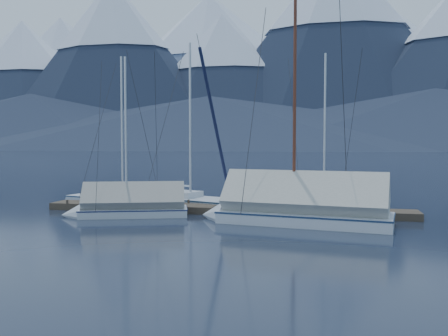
# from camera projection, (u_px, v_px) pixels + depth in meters

# --- Properties ---
(ground) EXTENTS (1000.00, 1000.00, 0.00)m
(ground) POSITION_uv_depth(u_px,v_px,m) (215.00, 220.00, 21.11)
(ground) COLOR black
(ground) RESTS_ON ground
(mountain_range) EXTENTS (877.00, 584.00, 150.50)m
(mountain_range) POSITION_uv_depth(u_px,v_px,m) (326.00, 74.00, 378.76)
(mountain_range) COLOR #475675
(mountain_range) RESTS_ON ground
(dock) EXTENTS (18.00, 1.50, 0.54)m
(dock) POSITION_uv_depth(u_px,v_px,m) (224.00, 211.00, 23.05)
(dock) COLOR #382D23
(dock) RESTS_ON ground
(mooring_posts) EXTENTS (15.12, 1.52, 0.35)m
(mooring_posts) POSITION_uv_depth(u_px,v_px,m) (214.00, 206.00, 23.14)
(mooring_posts) COLOR #382D23
(mooring_posts) RESTS_ON ground
(sailboat_open_left) EXTENTS (7.05, 3.48, 8.99)m
(sailboat_open_left) POSITION_uv_depth(u_px,v_px,m) (130.00, 202.00, 26.24)
(sailboat_open_left) COLOR silver
(sailboat_open_left) RESTS_ON ground
(sailboat_open_mid) EXTENTS (7.53, 4.40, 9.62)m
(sailboat_open_mid) POSITION_uv_depth(u_px,v_px,m) (198.00, 204.00, 25.36)
(sailboat_open_mid) COLOR silver
(sailboat_open_mid) RESTS_ON ground
(sailboat_open_right) EXTENTS (7.00, 3.72, 8.92)m
(sailboat_open_right) POSITION_uv_depth(u_px,v_px,m) (333.00, 204.00, 25.18)
(sailboat_open_right) COLOR silver
(sailboat_open_right) RESTS_ON ground
(sailboat_covered_near) EXTENTS (8.58, 3.93, 10.77)m
(sailboat_covered_near) POSITION_uv_depth(u_px,v_px,m) (290.00, 210.00, 20.19)
(sailboat_covered_near) COLOR silver
(sailboat_covered_near) RESTS_ON ground
(sailboat_covered_far) EXTENTS (6.02, 3.44, 8.10)m
(sailboat_covered_far) POSITION_uv_depth(u_px,v_px,m) (124.00, 208.00, 22.03)
(sailboat_covered_far) COLOR silver
(sailboat_covered_far) RESTS_ON ground
(person) EXTENTS (0.56, 0.66, 1.55)m
(person) POSITION_uv_depth(u_px,v_px,m) (304.00, 191.00, 22.62)
(person) COLOR black
(person) RESTS_ON dock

